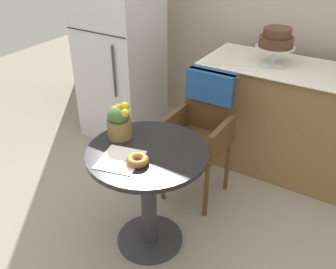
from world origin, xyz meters
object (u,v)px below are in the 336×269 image
(donut_front, at_px, (138,160))
(refrigerator, at_px, (120,48))
(tiered_cake_stand, at_px, (276,40))
(cafe_table, at_px, (148,180))
(wicker_chair, at_px, (204,117))
(flower_vase, at_px, (119,121))

(donut_front, relative_size, refrigerator, 0.07)
(tiered_cake_stand, bearing_deg, cafe_table, -102.61)
(wicker_chair, bearing_deg, flower_vase, -113.06)
(flower_vase, height_order, tiered_cake_stand, tiered_cake_stand)
(wicker_chair, height_order, tiered_cake_stand, tiered_cake_stand)
(flower_vase, distance_m, tiered_cake_stand, 1.38)
(cafe_table, height_order, tiered_cake_stand, tiered_cake_stand)
(tiered_cake_stand, xyz_separation_m, refrigerator, (-1.34, -0.20, -0.24))
(cafe_table, bearing_deg, tiered_cake_stand, 77.39)
(wicker_chair, height_order, flower_vase, wicker_chair)
(cafe_table, xyz_separation_m, wicker_chair, (0.02, 0.69, 0.13))
(donut_front, bearing_deg, wicker_chair, 90.30)
(refrigerator, bearing_deg, wicker_chair, -20.93)
(donut_front, height_order, flower_vase, flower_vase)
(cafe_table, bearing_deg, donut_front, -77.61)
(cafe_table, distance_m, flower_vase, 0.40)
(tiered_cake_stand, height_order, refrigerator, refrigerator)
(cafe_table, relative_size, donut_front, 5.68)
(donut_front, xyz_separation_m, flower_vase, (-0.26, 0.18, 0.08))
(donut_front, height_order, tiered_cake_stand, tiered_cake_stand)
(cafe_table, xyz_separation_m, flower_vase, (-0.23, 0.04, 0.32))
(wicker_chair, bearing_deg, donut_front, -91.23)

